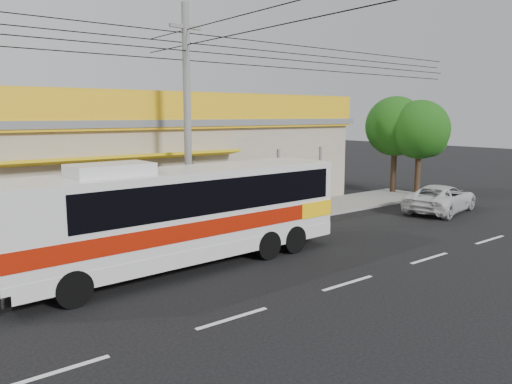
% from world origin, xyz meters
% --- Properties ---
extents(ground, '(120.00, 120.00, 0.00)m').
position_xyz_m(ground, '(0.00, 0.00, 0.00)').
color(ground, black).
rests_on(ground, ground).
extents(sidewalk, '(30.00, 3.20, 0.15)m').
position_xyz_m(sidewalk, '(0.00, 6.00, 0.07)').
color(sidewalk, gray).
rests_on(sidewalk, ground).
extents(lane_markings, '(50.00, 0.12, 0.01)m').
position_xyz_m(lane_markings, '(0.00, -2.50, 0.00)').
color(lane_markings, silver).
rests_on(lane_markings, ground).
extents(storefront_building, '(22.60, 9.20, 5.70)m').
position_xyz_m(storefront_building, '(-0.01, 11.54, 2.30)').
color(storefront_building, '#A09381').
rests_on(storefront_building, ground).
extents(coach_bus, '(11.12, 2.77, 3.40)m').
position_xyz_m(coach_bus, '(-2.72, 1.69, 1.82)').
color(coach_bus, silver).
rests_on(coach_bus, ground).
extents(motorbike_red, '(2.18, 1.37, 1.08)m').
position_xyz_m(motorbike_red, '(-7.14, 6.59, 0.69)').
color(motorbike_red, maroon).
rests_on(motorbike_red, sidewalk).
extents(white_car, '(5.15, 3.13, 1.33)m').
position_xyz_m(white_car, '(11.50, 1.78, 0.67)').
color(white_car, silver).
rests_on(white_car, ground).
extents(utility_pole, '(34.00, 14.00, 8.87)m').
position_xyz_m(utility_pole, '(-0.50, 5.40, 7.31)').
color(utility_pole, slate).
rests_on(utility_pole, ground).
extents(tree_near, '(3.49, 3.49, 5.79)m').
position_xyz_m(tree_near, '(14.35, 6.60, 3.92)').
color(tree_near, black).
rests_on(tree_near, ground).
extents(tree_far, '(3.35, 3.35, 5.55)m').
position_xyz_m(tree_far, '(14.58, 5.10, 3.75)').
color(tree_far, black).
rests_on(tree_far, ground).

